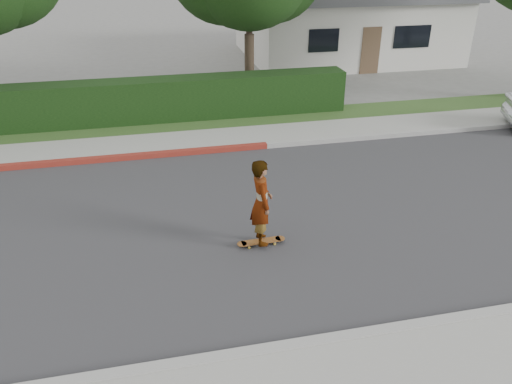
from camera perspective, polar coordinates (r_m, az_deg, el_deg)
ground at (r=11.48m, az=1.13°, el=-2.93°), size 120.00×120.00×0.00m
road at (r=11.47m, az=1.13°, el=-2.91°), size 60.00×8.00×0.01m
curb_near at (r=8.29m, az=8.03°, el=-16.54°), size 60.00×0.20×0.15m
curb_far at (r=15.05m, az=-2.52°, el=5.02°), size 60.00×0.20×0.15m
curb_red_section at (r=15.10m, az=-21.56°, el=3.13°), size 12.00×0.21×0.15m
sidewalk_far at (r=15.88m, az=-3.10°, el=6.17°), size 60.00×1.60×0.12m
planting_strip at (r=17.37m, az=-3.99°, el=7.99°), size 60.00×1.60×0.10m
hedge at (r=17.58m, az=-14.23°, el=9.86°), size 15.00×1.00×1.50m
house at (r=27.88m, az=10.04°, el=19.35°), size 10.60×8.60×4.30m
skateboard at (r=10.45m, az=0.59°, el=-5.67°), size 1.03×0.24×0.10m
skateboarder at (r=9.98m, az=0.62°, el=-1.18°), size 0.44×0.67×1.83m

